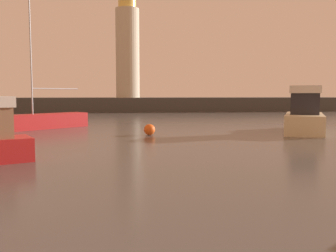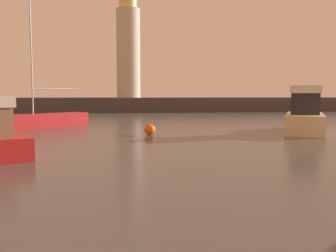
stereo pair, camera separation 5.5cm
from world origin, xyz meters
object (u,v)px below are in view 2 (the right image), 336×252
object	(u,v)px
lighthouse	(128,47)
motorboat_2	(305,118)
mooring_buoy	(150,130)
sailboat_moored	(42,121)

from	to	relation	value
lighthouse	motorboat_2	bearing A→B (deg)	-67.80
motorboat_2	mooring_buoy	distance (m)	12.66
lighthouse	mooring_buoy	bearing A→B (deg)	-87.65
motorboat_2	mooring_buoy	bearing A→B (deg)	-172.98
lighthouse	mooring_buoy	distance (m)	37.43
motorboat_2	lighthouse	bearing A→B (deg)	112.20
sailboat_moored	mooring_buoy	world-z (taller)	sailboat_moored
sailboat_moored	mooring_buoy	size ratio (longest dim) A/B	16.45
sailboat_moored	mooring_buoy	distance (m)	10.81
lighthouse	motorboat_2	xyz separation A→B (m)	(14.03, -34.37, -9.77)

